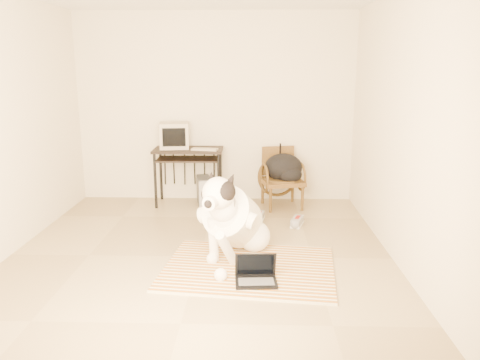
{
  "coord_description": "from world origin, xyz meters",
  "views": [
    {
      "loc": [
        0.55,
        -4.55,
        1.93
      ],
      "look_at": [
        0.42,
        -0.06,
        0.84
      ],
      "focal_mm": 35.0,
      "sensor_mm": 36.0,
      "label": 1
    }
  ],
  "objects_px": {
    "crt_monitor": "(174,135)",
    "rattan_chair": "(281,177)",
    "backpack": "(285,169)",
    "pc_tower": "(204,190)",
    "computer_desk": "(188,157)",
    "dog": "(233,220)",
    "laptop": "(256,275)"
  },
  "relations": [
    {
      "from": "laptop",
      "to": "computer_desk",
      "type": "height_order",
      "value": "computer_desk"
    },
    {
      "from": "laptop",
      "to": "backpack",
      "type": "distance_m",
      "value": 2.49
    },
    {
      "from": "dog",
      "to": "computer_desk",
      "type": "relative_size",
      "value": 1.39
    },
    {
      "from": "dog",
      "to": "computer_desk",
      "type": "xyz_separation_m",
      "value": [
        -0.71,
        1.9,
        0.3
      ]
    },
    {
      "from": "rattan_chair",
      "to": "crt_monitor",
      "type": "bearing_deg",
      "value": 174.77
    },
    {
      "from": "computer_desk",
      "to": "crt_monitor",
      "type": "bearing_deg",
      "value": 158.59
    },
    {
      "from": "pc_tower",
      "to": "backpack",
      "type": "relative_size",
      "value": 0.85
    },
    {
      "from": "dog",
      "to": "crt_monitor",
      "type": "relative_size",
      "value": 3.05
    },
    {
      "from": "pc_tower",
      "to": "backpack",
      "type": "height_order",
      "value": "backpack"
    },
    {
      "from": "dog",
      "to": "computer_desk",
      "type": "height_order",
      "value": "dog"
    },
    {
      "from": "crt_monitor",
      "to": "backpack",
      "type": "height_order",
      "value": "crt_monitor"
    },
    {
      "from": "laptop",
      "to": "backpack",
      "type": "height_order",
      "value": "backpack"
    },
    {
      "from": "dog",
      "to": "rattan_chair",
      "type": "relative_size",
      "value": 1.65
    },
    {
      "from": "dog",
      "to": "rattan_chair",
      "type": "height_order",
      "value": "dog"
    },
    {
      "from": "crt_monitor",
      "to": "pc_tower",
      "type": "relative_size",
      "value": 1.01
    },
    {
      "from": "rattan_chair",
      "to": "backpack",
      "type": "bearing_deg",
      "value": -60.84
    },
    {
      "from": "pc_tower",
      "to": "backpack",
      "type": "distance_m",
      "value": 1.22
    },
    {
      "from": "computer_desk",
      "to": "pc_tower",
      "type": "distance_m",
      "value": 0.54
    },
    {
      "from": "pc_tower",
      "to": "rattan_chair",
      "type": "relative_size",
      "value": 0.54
    },
    {
      "from": "computer_desk",
      "to": "pc_tower",
      "type": "relative_size",
      "value": 2.21
    },
    {
      "from": "computer_desk",
      "to": "pc_tower",
      "type": "height_order",
      "value": "computer_desk"
    },
    {
      "from": "backpack",
      "to": "computer_desk",
      "type": "bearing_deg",
      "value": 174.47
    },
    {
      "from": "laptop",
      "to": "rattan_chair",
      "type": "relative_size",
      "value": 0.47
    },
    {
      "from": "computer_desk",
      "to": "rattan_chair",
      "type": "height_order",
      "value": "rattan_chair"
    },
    {
      "from": "computer_desk",
      "to": "backpack",
      "type": "bearing_deg",
      "value": -5.53
    },
    {
      "from": "laptop",
      "to": "dog",
      "type": "bearing_deg",
      "value": 110.33
    },
    {
      "from": "dog",
      "to": "laptop",
      "type": "bearing_deg",
      "value": -69.67
    },
    {
      "from": "crt_monitor",
      "to": "pc_tower",
      "type": "bearing_deg",
      "value": -6.93
    },
    {
      "from": "crt_monitor",
      "to": "rattan_chair",
      "type": "bearing_deg",
      "value": -5.23
    },
    {
      "from": "crt_monitor",
      "to": "rattan_chair",
      "type": "relative_size",
      "value": 0.54
    },
    {
      "from": "dog",
      "to": "pc_tower",
      "type": "bearing_deg",
      "value": 104.64
    },
    {
      "from": "pc_tower",
      "to": "rattan_chair",
      "type": "height_order",
      "value": "rattan_chair"
    }
  ]
}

